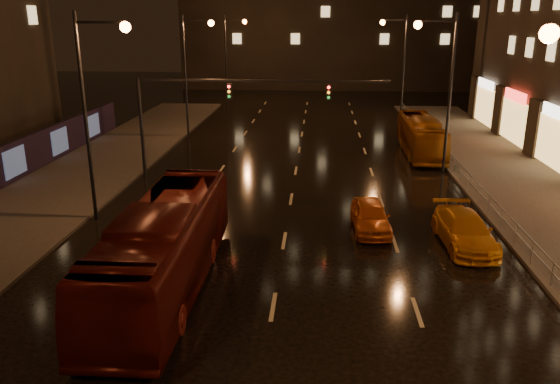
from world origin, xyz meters
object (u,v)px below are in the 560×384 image
(bus_red, at_px, (165,247))
(taxi_near, at_px, (370,216))
(taxi_far, at_px, (465,230))
(bus_curb, at_px, (421,136))

(bus_red, height_order, taxi_near, bus_red)
(bus_red, height_order, taxi_far, bus_red)
(bus_red, bearing_deg, taxi_near, 38.12)
(bus_curb, bearing_deg, taxi_near, -106.74)
(bus_red, relative_size, taxi_near, 2.84)
(bus_curb, relative_size, taxi_far, 1.98)
(bus_red, relative_size, taxi_far, 2.38)
(taxi_near, relative_size, taxi_far, 0.84)
(taxi_near, bearing_deg, bus_red, -143.90)
(taxi_near, height_order, taxi_far, taxi_far)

